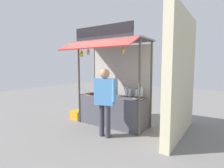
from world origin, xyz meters
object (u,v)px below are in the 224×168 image
object	(u,v)px
magazine_stack_right	(91,94)
banana_bunch_rightmost	(82,54)
water_bottle_rear_center	(127,92)
water_bottle_far_left	(136,93)
magazine_stack_center	(139,98)
water_bottle_far_right	(98,90)
vendor_person	(105,96)
water_bottle_back_left	(130,92)
plastic_crate	(78,115)
water_bottle_back_right	(141,93)
magazine_stack_left	(102,94)
banana_bunch_inner_left	(123,51)
banana_bunch_inner_right	(88,53)

from	to	relation	value
magazine_stack_right	banana_bunch_rightmost	bearing A→B (deg)	-112.92
water_bottle_rear_center	water_bottle_far_left	bearing A→B (deg)	-2.52
magazine_stack_right	magazine_stack_center	distance (m)	1.55
water_bottle_far_right	vendor_person	distance (m)	1.34
water_bottle_back_left	plastic_crate	distance (m)	1.97
water_bottle_far_right	plastic_crate	world-z (taller)	water_bottle_far_right
water_bottle_far_left	vendor_person	distance (m)	1.07
magazine_stack_right	water_bottle_back_right	bearing A→B (deg)	14.04
banana_bunch_rightmost	magazine_stack_left	bearing A→B (deg)	33.42
water_bottle_far_right	water_bottle_back_left	bearing A→B (deg)	3.64
water_bottle_rear_center	vendor_person	world-z (taller)	vendor_person
water_bottle_rear_center	plastic_crate	world-z (taller)	water_bottle_rear_center
water_bottle_far_left	water_bottle_back_left	size ratio (longest dim) A/B	0.99
water_bottle_rear_center	magazine_stack_right	bearing A→B (deg)	-160.34
water_bottle_back_left	magazine_stack_center	size ratio (longest dim) A/B	1.04
water_bottle_far_right	plastic_crate	distance (m)	1.10
plastic_crate	banana_bunch_rightmost	bearing A→B (deg)	-33.40
water_bottle_far_left	magazine_stack_right	distance (m)	1.39
magazine_stack_right	water_bottle_far_right	bearing A→B (deg)	82.54
vendor_person	banana_bunch_inner_left	bearing A→B (deg)	-138.78
banana_bunch_inner_right	water_bottle_rear_center	bearing A→B (deg)	35.05
plastic_crate	banana_bunch_inner_right	bearing A→B (deg)	-23.68
magazine_stack_right	banana_bunch_rightmost	distance (m)	1.22
banana_bunch_inner_right	water_bottle_back_left	bearing A→B (deg)	31.53
magazine_stack_left	magazine_stack_center	xyz separation A→B (m)	(1.18, 0.01, -0.01)
water_bottle_far_right	banana_bunch_rightmost	distance (m)	1.21
magazine_stack_center	vendor_person	size ratio (longest dim) A/B	0.15
magazine_stack_right	banana_bunch_inner_left	xyz separation A→B (m)	(1.27, -0.25, 1.21)
water_bottle_far_right	banana_bunch_rightmost	world-z (taller)	banana_bunch_rightmost
water_bottle_back_right	magazine_stack_left	xyz separation A→B (m)	(-1.12, -0.31, -0.10)
water_bottle_back_right	magazine_stack_center	bearing A→B (deg)	-77.87
banana_bunch_inner_left	water_bottle_far_left	bearing A→B (deg)	82.78
water_bottle_back_right	banana_bunch_inner_right	xyz separation A→B (m)	(-1.34, -0.62, 1.10)
water_bottle_far_right	water_bottle_back_right	bearing A→B (deg)	3.42
magazine_stack_center	vendor_person	xyz separation A→B (m)	(-0.56, -0.72, 0.11)
water_bottle_back_left	water_bottle_rear_center	bearing A→B (deg)	173.70
water_bottle_far_right	magazine_stack_left	world-z (taller)	water_bottle_far_right
water_bottle_back_left	water_bottle_far_left	bearing A→B (deg)	-0.58
water_bottle_back_right	plastic_crate	size ratio (longest dim) A/B	0.74
water_bottle_back_left	water_bottle_back_right	bearing A→B (deg)	2.71
plastic_crate	magazine_stack_right	bearing A→B (deg)	-7.46
water_bottle_far_left	banana_bunch_rightmost	size ratio (longest dim) A/B	0.85
water_bottle_far_right	banana_bunch_rightmost	size ratio (longest dim) A/B	0.90
water_bottle_far_left	magazine_stack_left	bearing A→B (deg)	-163.24
banana_bunch_inner_left	magazine_stack_center	bearing A→B (deg)	48.19
water_bottle_back_right	plastic_crate	distance (m)	2.29
magazine_stack_right	plastic_crate	bearing A→B (deg)	172.54
water_bottle_far_right	banana_bunch_inner_left	distance (m)	1.74
magazine_stack_left	water_bottle_far_left	bearing A→B (deg)	16.76
vendor_person	plastic_crate	bearing A→B (deg)	-38.87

